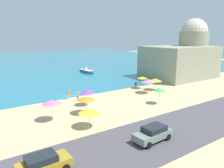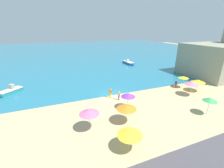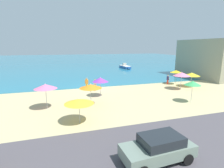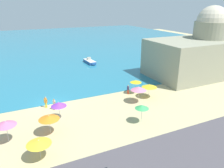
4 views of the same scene
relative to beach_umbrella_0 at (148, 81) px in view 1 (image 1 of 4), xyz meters
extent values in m
plane|color=tan|center=(-12.40, 5.00, -2.30)|extent=(160.00, 160.00, 0.00)
cube|color=teal|center=(-12.40, 60.00, -2.27)|extent=(150.00, 110.00, 0.05)
cube|color=#4C464C|center=(-12.40, -13.00, -2.27)|extent=(80.00, 8.00, 0.06)
cylinder|color=#B2B2B7|center=(0.00, 0.00, -1.26)|extent=(0.05, 0.05, 2.08)
cone|color=pink|center=(0.00, 0.00, 0.00)|extent=(2.42, 2.42, 0.54)
sphere|color=silver|center=(0.00, 0.00, 0.30)|extent=(0.08, 0.08, 0.08)
cylinder|color=#B2B2B7|center=(-18.51, -2.87, -1.20)|extent=(0.05, 0.05, 2.18)
cone|color=#D76895|center=(-18.51, -2.87, 0.07)|extent=(2.25, 2.25, 0.46)
sphere|color=silver|center=(-18.51, -2.87, 0.32)|extent=(0.08, 0.08, 0.08)
cylinder|color=#B2B2B7|center=(-15.72, -7.17, -1.43)|extent=(0.05, 0.05, 1.73)
cone|color=yellow|center=(-15.72, -7.17, -0.42)|extent=(2.44, 2.44, 0.39)
sphere|color=silver|center=(-15.72, -7.17, -0.19)|extent=(0.08, 0.08, 0.08)
cylinder|color=#B2B2B7|center=(2.61, 0.92, -1.39)|extent=(0.05, 0.05, 1.81)
cone|color=yellow|center=(2.61, 0.92, -0.30)|extent=(2.46, 2.46, 0.48)
sphere|color=silver|center=(2.61, 0.92, -0.03)|extent=(0.08, 0.08, 0.08)
cylinder|color=#B2B2B7|center=(-14.00, -3.08, -1.31)|extent=(0.05, 0.05, 1.97)
cone|color=orange|center=(-14.00, -3.08, -0.17)|extent=(2.42, 2.42, 0.42)
sphere|color=silver|center=(-14.00, -3.08, 0.07)|extent=(0.08, 0.08, 0.08)
cylinder|color=#B2B2B7|center=(-2.90, -5.48, -1.26)|extent=(0.05, 0.05, 2.06)
cone|color=#3BAC5A|center=(-2.90, -5.48, -0.05)|extent=(1.78, 1.78, 0.47)
sphere|color=silver|center=(-2.90, -5.48, 0.22)|extent=(0.08, 0.08, 0.08)
cylinder|color=#B2B2B7|center=(1.48, 3.25, -1.27)|extent=(0.05, 0.05, 2.05)
cone|color=yellow|center=(1.48, 3.25, -0.12)|extent=(1.93, 1.93, 0.35)
sphere|color=silver|center=(1.48, 3.25, 0.08)|extent=(0.08, 0.08, 0.08)
cylinder|color=#B2B2B7|center=(-12.22, -0.08, -1.32)|extent=(0.05, 0.05, 1.96)
cone|color=purple|center=(-12.22, -0.08, -0.12)|extent=(2.04, 2.04, 0.54)
sphere|color=silver|center=(-12.22, -0.08, 0.18)|extent=(0.08, 0.08, 0.08)
cylinder|color=#F34124|center=(0.22, 3.69, -1.92)|extent=(0.14, 0.14, 0.75)
cylinder|color=#F34124|center=(0.24, 3.51, -1.92)|extent=(0.14, 0.14, 0.75)
cube|color=navy|center=(0.23, 3.60, -1.24)|extent=(0.27, 0.39, 0.60)
sphere|color=#A4764D|center=(0.23, 3.60, -0.82)|extent=(0.22, 0.22, 0.22)
cylinder|color=#A4764D|center=(0.19, 3.83, -1.29)|extent=(0.09, 0.09, 0.54)
cylinder|color=#A4764D|center=(0.27, 3.36, -1.29)|extent=(0.09, 0.09, 0.54)
cylinder|color=yellow|center=(-13.22, 4.10, -1.88)|extent=(0.14, 0.14, 0.84)
cylinder|color=yellow|center=(-13.36, 4.20, -1.88)|extent=(0.14, 0.14, 0.84)
cube|color=orange|center=(-13.29, 4.15, -1.12)|extent=(0.42, 0.39, 0.67)
sphere|color=#9B754F|center=(-13.29, 4.15, -0.66)|extent=(0.22, 0.22, 0.22)
cylinder|color=#9B754F|center=(-13.10, 4.01, -1.17)|extent=(0.09, 0.09, 0.60)
cylinder|color=#9B754F|center=(-13.48, 4.29, -1.17)|extent=(0.09, 0.09, 0.60)
cylinder|color=pink|center=(-12.26, 2.86, -1.89)|extent=(0.14, 0.14, 0.82)
cylinder|color=pink|center=(-12.34, 3.02, -1.89)|extent=(0.14, 0.14, 0.82)
cube|color=silver|center=(-12.30, 2.94, -1.15)|extent=(0.35, 0.42, 0.65)
sphere|color=#9A724B|center=(-12.30, 2.94, -0.70)|extent=(0.22, 0.22, 0.22)
cylinder|color=#9A724B|center=(-12.20, 2.72, -1.20)|extent=(0.09, 0.09, 0.58)
cylinder|color=#9A724B|center=(-12.40, 3.16, -1.20)|extent=(0.09, 0.09, 0.58)
cube|color=slate|center=(-12.28, -13.58, -1.58)|extent=(4.08, 1.91, 0.66)
cube|color=#1E2328|center=(-12.08, -13.57, -0.99)|extent=(2.31, 1.62, 0.52)
cylinder|color=black|center=(-13.61, -14.46, -1.92)|extent=(0.65, 0.25, 0.64)
cylinder|color=black|center=(-13.68, -12.83, -1.92)|extent=(0.65, 0.25, 0.64)
cylinder|color=black|center=(-10.89, -14.33, -1.92)|extent=(0.65, 0.25, 0.64)
cylinder|color=black|center=(-10.96, -12.70, -1.92)|extent=(0.65, 0.25, 0.64)
cube|color=#AB8421|center=(-22.54, -12.67, -1.59)|extent=(3.95, 1.78, 0.65)
cube|color=#1E2328|center=(-22.73, -12.67, -1.00)|extent=(2.22, 1.55, 0.52)
cylinder|color=black|center=(-21.22, -11.84, -1.92)|extent=(0.64, 0.23, 0.64)
cylinder|color=black|center=(-21.19, -13.46, -1.92)|extent=(0.64, 0.23, 0.64)
cube|color=#26569A|center=(1.22, 25.62, -1.91)|extent=(1.85, 4.86, 0.68)
cube|color=#26569A|center=(1.37, 23.04, -1.84)|extent=(0.91, 0.49, 0.41)
cube|color=silver|center=(1.22, 25.62, -1.53)|extent=(1.93, 4.86, 0.08)
cube|color=#B2AD9E|center=(1.20, 26.09, -1.19)|extent=(0.98, 0.65, 0.75)
cube|color=gray|center=(16.75, 6.92, 1.49)|extent=(16.47, 11.92, 7.57)
cylinder|color=gray|center=(21.69, 6.92, 3.21)|extent=(7.10, 7.10, 11.01)
sphere|color=beige|center=(21.69, 6.92, 8.72)|extent=(6.39, 6.39, 6.39)
camera|label=1|loc=(-26.55, -27.50, 7.83)|focal=35.00mm
camera|label=2|loc=(-21.46, -17.16, 8.76)|focal=24.00mm
camera|label=3|loc=(-17.19, -21.01, 4.00)|focal=28.00mm
camera|label=4|loc=(-16.93, -26.30, 12.15)|focal=35.00mm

